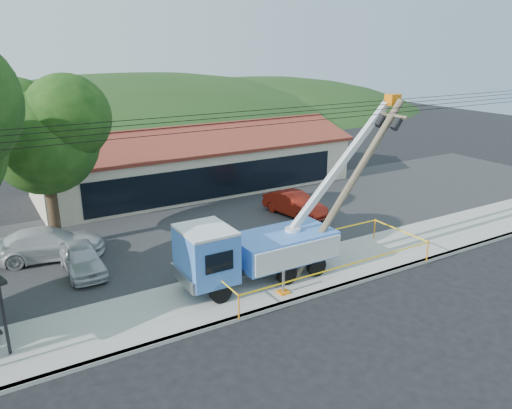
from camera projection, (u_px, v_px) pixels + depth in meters
The scene contains 14 objects.
ground at pixel (318, 329), 18.76m from camera, with size 120.00×120.00×0.00m, color black.
curb at pixel (287, 303), 20.45m from camera, with size 60.00×0.25×0.15m, color #9A9990.
sidewalk at pixel (263, 285), 22.00m from camera, with size 60.00×4.00×0.15m, color #9A9990.
parking_lot at pixel (190, 230), 28.55m from camera, with size 60.00×12.00×0.10m, color #28282B.
strip_mall at pixel (196, 163), 36.45m from camera, with size 22.50×8.53×4.67m.
tree_lot at pixel (43, 131), 24.06m from camera, with size 6.30×5.60×8.94m.
hill_center at pixel (131, 121), 68.57m from camera, with size 89.60×64.00×32.00m, color #1F3A15.
hill_east at pixel (256, 111), 78.29m from camera, with size 72.80×52.00×26.00m, color #1F3A15.
utility_truck at pixel (255, 247), 21.87m from camera, with size 11.23×3.90×7.80m.
leaning_pole at pixel (354, 178), 22.83m from camera, with size 6.01×1.85×7.75m.
caution_tape at pixel (319, 256), 22.86m from camera, with size 10.44×3.68×1.06m.
car_silver at pixel (84, 274), 23.23m from camera, with size 1.62×4.02×1.37m, color #B6B9BE.
car_red at pixel (295, 217), 30.83m from camera, with size 1.51×4.34×1.43m, color maroon.
car_white at pixel (51, 260), 24.73m from camera, with size 2.14×5.27×1.53m, color silver.
Camera 1 is at (-10.39, -12.88, 10.26)m, focal length 35.00 mm.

